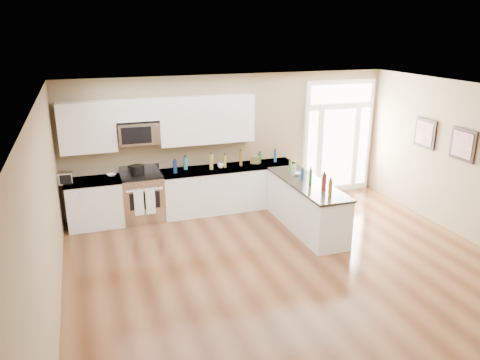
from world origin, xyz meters
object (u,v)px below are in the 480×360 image
at_px(stockpot, 137,170).
at_px(toaster_oven, 66,178).
at_px(kitchen_range, 143,197).
at_px(peninsula_cabinet, 306,207).

height_order(stockpot, toaster_oven, toaster_oven).
bearing_deg(kitchen_range, peninsula_cabinet, -26.64).
relative_size(peninsula_cabinet, kitchen_range, 2.15).
bearing_deg(toaster_oven, peninsula_cabinet, -10.41).
relative_size(peninsula_cabinet, stockpot, 8.57).
xyz_separation_m(peninsula_cabinet, toaster_oven, (-4.28, 1.38, 0.62)).
bearing_deg(peninsula_cabinet, toaster_oven, 162.14).
bearing_deg(stockpot, toaster_oven, -176.61).
relative_size(peninsula_cabinet, toaster_oven, 8.92).
distance_m(kitchen_range, toaster_oven, 1.50).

